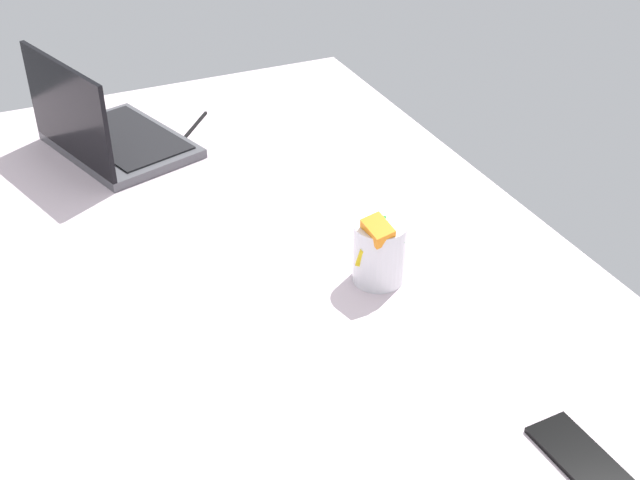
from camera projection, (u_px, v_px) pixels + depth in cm
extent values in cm
cube|color=silver|center=(188.00, 342.00, 141.40)|extent=(180.00, 140.00, 18.00)
cube|color=#4C4C51|center=(121.00, 144.00, 182.06)|extent=(38.44, 31.96, 2.00)
cube|color=black|center=(127.00, 137.00, 182.23)|extent=(32.80, 25.02, 0.40)
cube|color=black|center=(67.00, 110.00, 169.56)|extent=(31.74, 11.00, 21.00)
cylinder|color=silver|center=(379.00, 252.00, 138.65)|extent=(9.00, 9.00, 11.00)
cube|color=orange|center=(377.00, 263.00, 139.51)|extent=(6.72, 6.16, 5.98)
cube|color=yellow|center=(375.00, 252.00, 137.61)|extent=(7.96, 7.81, 5.27)
cube|color=#268C33|center=(385.00, 236.00, 137.03)|extent=(6.94, 6.49, 6.12)
cube|color=orange|center=(378.00, 230.00, 133.58)|extent=(5.86, 4.46, 4.00)
cube|color=black|center=(579.00, 456.00, 108.01)|extent=(14.31, 7.46, 0.80)
cube|color=black|center=(193.00, 128.00, 190.66)|extent=(13.77, 10.93, 0.60)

